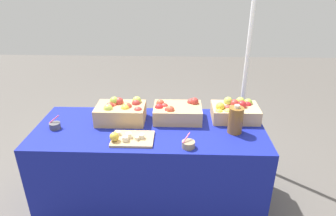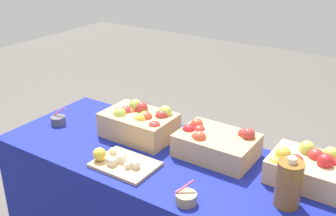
{
  "view_description": "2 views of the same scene",
  "coord_description": "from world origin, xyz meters",
  "px_view_note": "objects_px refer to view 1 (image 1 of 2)",
  "views": [
    {
      "loc": [
        0.23,
        -2.13,
        1.92
      ],
      "look_at": [
        0.15,
        0.04,
        0.9
      ],
      "focal_mm": 31.37,
      "sensor_mm": 36.0,
      "label": 1
    },
    {
      "loc": [
        1.1,
        -1.61,
        1.88
      ],
      "look_at": [
        0.01,
        0.02,
        1.02
      ],
      "focal_mm": 44.46,
      "sensor_mm": 36.0,
      "label": 2
    }
  ],
  "objects_px": {
    "apple_crate_right": "(121,112)",
    "tent_pole": "(247,59)",
    "sample_bowl_mid": "(188,144)",
    "apple_crate_middle": "(177,112)",
    "sample_bowl_near": "(55,126)",
    "cider_jug": "(236,120)",
    "cutting_board_front": "(129,138)",
    "apple_crate_left": "(235,111)"
  },
  "relations": [
    {
      "from": "sample_bowl_near",
      "to": "tent_pole",
      "type": "relative_size",
      "value": 0.05
    },
    {
      "from": "sample_bowl_near",
      "to": "cider_jug",
      "type": "distance_m",
      "value": 1.47
    },
    {
      "from": "apple_crate_right",
      "to": "cider_jug",
      "type": "relative_size",
      "value": 1.72
    },
    {
      "from": "sample_bowl_mid",
      "to": "apple_crate_left",
      "type": "bearing_deg",
      "value": 49.02
    },
    {
      "from": "apple_crate_right",
      "to": "cider_jug",
      "type": "height_order",
      "value": "cider_jug"
    },
    {
      "from": "cutting_board_front",
      "to": "sample_bowl_mid",
      "type": "xyz_separation_m",
      "value": [
        0.45,
        -0.08,
        0.01
      ]
    },
    {
      "from": "apple_crate_left",
      "to": "tent_pole",
      "type": "height_order",
      "value": "tent_pole"
    },
    {
      "from": "cider_jug",
      "to": "cutting_board_front",
      "type": "bearing_deg",
      "value": -169.12
    },
    {
      "from": "apple_crate_right",
      "to": "cider_jug",
      "type": "xyz_separation_m",
      "value": [
        0.94,
        -0.16,
        0.02
      ]
    },
    {
      "from": "apple_crate_middle",
      "to": "tent_pole",
      "type": "relative_size",
      "value": 0.18
    },
    {
      "from": "cutting_board_front",
      "to": "tent_pole",
      "type": "height_order",
      "value": "tent_pole"
    },
    {
      "from": "apple_crate_right",
      "to": "sample_bowl_near",
      "type": "bearing_deg",
      "value": -163.86
    },
    {
      "from": "apple_crate_middle",
      "to": "apple_crate_right",
      "type": "xyz_separation_m",
      "value": [
        -0.47,
        -0.05,
        0.02
      ]
    },
    {
      "from": "sample_bowl_mid",
      "to": "apple_crate_middle",
      "type": "bearing_deg",
      "value": 101.15
    },
    {
      "from": "apple_crate_left",
      "to": "cutting_board_front",
      "type": "height_order",
      "value": "apple_crate_left"
    },
    {
      "from": "apple_crate_left",
      "to": "apple_crate_middle",
      "type": "bearing_deg",
      "value": -176.83
    },
    {
      "from": "apple_crate_right",
      "to": "cutting_board_front",
      "type": "relative_size",
      "value": 1.27
    },
    {
      "from": "sample_bowl_near",
      "to": "tent_pole",
      "type": "distance_m",
      "value": 1.86
    },
    {
      "from": "sample_bowl_near",
      "to": "sample_bowl_mid",
      "type": "xyz_separation_m",
      "value": [
        1.09,
        -0.25,
        -0.0
      ]
    },
    {
      "from": "cutting_board_front",
      "to": "sample_bowl_near",
      "type": "relative_size",
      "value": 2.99
    },
    {
      "from": "cutting_board_front",
      "to": "sample_bowl_mid",
      "type": "height_order",
      "value": "sample_bowl_mid"
    },
    {
      "from": "apple_crate_right",
      "to": "tent_pole",
      "type": "relative_size",
      "value": 0.18
    },
    {
      "from": "apple_crate_right",
      "to": "sample_bowl_mid",
      "type": "height_order",
      "value": "apple_crate_right"
    },
    {
      "from": "cutting_board_front",
      "to": "cider_jug",
      "type": "height_order",
      "value": "cider_jug"
    },
    {
      "from": "apple_crate_middle",
      "to": "cutting_board_front",
      "type": "bearing_deg",
      "value": -134.5
    },
    {
      "from": "apple_crate_middle",
      "to": "cider_jug",
      "type": "height_order",
      "value": "cider_jug"
    },
    {
      "from": "tent_pole",
      "to": "cutting_board_front",
      "type": "bearing_deg",
      "value": -139.44
    },
    {
      "from": "cutting_board_front",
      "to": "sample_bowl_near",
      "type": "bearing_deg",
      "value": 165.31
    },
    {
      "from": "apple_crate_left",
      "to": "apple_crate_right",
      "type": "distance_m",
      "value": 0.98
    },
    {
      "from": "cutting_board_front",
      "to": "apple_crate_middle",
      "type": "bearing_deg",
      "value": 45.5
    },
    {
      "from": "apple_crate_middle",
      "to": "sample_bowl_near",
      "type": "height_order",
      "value": "apple_crate_middle"
    },
    {
      "from": "sample_bowl_mid",
      "to": "tent_pole",
      "type": "bearing_deg",
      "value": 58.73
    },
    {
      "from": "sample_bowl_near",
      "to": "sample_bowl_mid",
      "type": "relative_size",
      "value": 1.08
    },
    {
      "from": "cider_jug",
      "to": "tent_pole",
      "type": "relative_size",
      "value": 0.1
    },
    {
      "from": "cutting_board_front",
      "to": "cider_jug",
      "type": "distance_m",
      "value": 0.85
    },
    {
      "from": "apple_crate_middle",
      "to": "cider_jug",
      "type": "bearing_deg",
      "value": -24.12
    },
    {
      "from": "apple_crate_left",
      "to": "apple_crate_middle",
      "type": "distance_m",
      "value": 0.5
    },
    {
      "from": "sample_bowl_near",
      "to": "apple_crate_left",
      "type": "bearing_deg",
      "value": 8.62
    },
    {
      "from": "apple_crate_left",
      "to": "cutting_board_front",
      "type": "bearing_deg",
      "value": -155.38
    },
    {
      "from": "sample_bowl_mid",
      "to": "apple_crate_right",
      "type": "bearing_deg",
      "value": 144.56
    },
    {
      "from": "cider_jug",
      "to": "tent_pole",
      "type": "distance_m",
      "value": 0.81
    },
    {
      "from": "cutting_board_front",
      "to": "cider_jug",
      "type": "xyz_separation_m",
      "value": [
        0.83,
        0.16,
        0.09
      ]
    }
  ]
}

